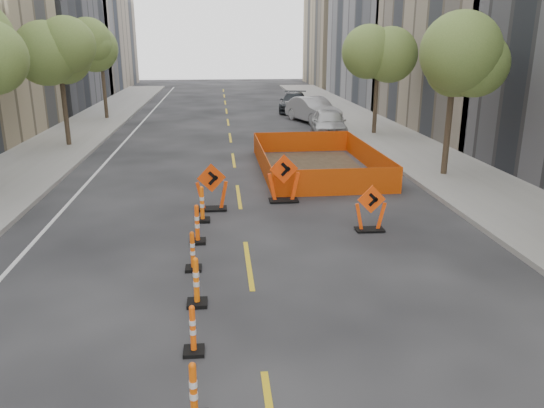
{
  "coord_description": "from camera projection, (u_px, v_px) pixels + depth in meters",
  "views": [
    {
      "loc": [
        -0.64,
        -8.11,
        5.31
      ],
      "look_at": [
        0.73,
        5.44,
        1.1
      ],
      "focal_mm": 35.0,
      "sensor_mm": 36.0,
      "label": 1
    }
  ],
  "objects": [
    {
      "name": "parked_car_far",
      "position": [
        294.0,
        102.0,
        41.04
      ],
      "size": [
        2.98,
        5.35,
        1.47
      ],
      "primitive_type": "imported",
      "rotation": [
        0.0,
        0.0,
        -0.19
      ],
      "color": "black",
      "rests_on": "ground"
    },
    {
      "name": "parked_car_mid",
      "position": [
        313.0,
        110.0,
        35.67
      ],
      "size": [
        3.29,
        5.39,
        1.68
      ],
      "primitive_type": "imported",
      "rotation": [
        0.0,
        0.0,
        0.32
      ],
      "color": "#99989E",
      "rests_on": "ground"
    },
    {
      "name": "channelizer_6",
      "position": [
        197.0,
        224.0,
        14.37
      ],
      "size": [
        0.43,
        0.43,
        1.1
      ],
      "primitive_type": null,
      "color": "#EF4F0A",
      "rests_on": "ground"
    },
    {
      "name": "channelizer_5",
      "position": [
        193.0,
        251.0,
        12.67
      ],
      "size": [
        0.39,
        0.39,
        0.99
      ],
      "primitive_type": null,
      "color": "#D54F09",
      "rests_on": "ground"
    },
    {
      "name": "chevron_sign_center",
      "position": [
        284.0,
        178.0,
        17.99
      ],
      "size": [
        1.2,
        0.84,
        1.66
      ],
      "primitive_type": null,
      "rotation": [
        0.0,
        0.0,
        0.17
      ],
      "color": "#F43E0A",
      "rests_on": "ground"
    },
    {
      "name": "tree_l_d",
      "position": [
        101.0,
        53.0,
        35.71
      ],
      "size": [
        2.8,
        2.8,
        5.95
      ],
      "color": "#382B1E",
      "rests_on": "ground"
    },
    {
      "name": "tree_r_b",
      "position": [
        454.0,
        62.0,
        20.21
      ],
      "size": [
        2.8,
        2.8,
        5.95
      ],
      "color": "#382B1E",
      "rests_on": "ground"
    },
    {
      "name": "chevron_sign_left",
      "position": [
        212.0,
        187.0,
        17.12
      ],
      "size": [
        1.13,
        0.8,
        1.56
      ],
      "primitive_type": null,
      "rotation": [
        0.0,
        0.0,
        0.18
      ],
      "color": "#D53B08",
      "rests_on": "ground"
    },
    {
      "name": "chevron_sign_right",
      "position": [
        371.0,
        208.0,
        15.25
      ],
      "size": [
        0.93,
        0.57,
        1.37
      ],
      "primitive_type": null,
      "rotation": [
        0.0,
        0.0,
        0.02
      ],
      "color": "#F4440A",
      "rests_on": "ground"
    },
    {
      "name": "bld_right_e",
      "position": [
        361.0,
        17.0,
        64.31
      ],
      "size": [
        12.0,
        14.0,
        16.0
      ],
      "primitive_type": "cube",
      "color": "tan",
      "rests_on": "ground"
    },
    {
      "name": "tree_r_c",
      "position": [
        378.0,
        55.0,
        29.72
      ],
      "size": [
        2.8,
        2.8,
        5.95
      ],
      "color": "#382B1E",
      "rests_on": "ground"
    },
    {
      "name": "ground_plane",
      "position": [
        262.0,
        355.0,
        9.33
      ],
      "size": [
        140.0,
        140.0,
        0.0
      ],
      "primitive_type": "plane",
      "color": "black"
    },
    {
      "name": "channelizer_7",
      "position": [
        202.0,
        204.0,
        16.08
      ],
      "size": [
        0.44,
        0.44,
        1.12
      ],
      "primitive_type": null,
      "color": "#FF620A",
      "rests_on": "ground"
    },
    {
      "name": "channelizer_3",
      "position": [
        193.0,
        330.0,
        9.27
      ],
      "size": [
        0.37,
        0.37,
        0.94
      ],
      "primitive_type": null,
      "color": "#EF520A",
      "rests_on": "ground"
    },
    {
      "name": "bld_right_c",
      "position": [
        513.0,
        11.0,
        31.52
      ],
      "size": [
        12.0,
        16.0,
        14.0
      ],
      "primitive_type": "cube",
      "color": "gray",
      "rests_on": "ground"
    },
    {
      "name": "bld_left_d",
      "position": [
        13.0,
        19.0,
        42.9
      ],
      "size": [
        12.0,
        16.0,
        14.0
      ],
      "primitive_type": "cube",
      "color": "#4C4C51",
      "rests_on": "ground"
    },
    {
      "name": "channelizer_2",
      "position": [
        194.0,
        393.0,
        7.55
      ],
      "size": [
        0.39,
        0.39,
        1.0
      ],
      "primitive_type": null,
      "color": "#D95309",
      "rests_on": "ground"
    },
    {
      "name": "channelizer_4",
      "position": [
        196.0,
        281.0,
        10.96
      ],
      "size": [
        0.42,
        0.42,
        1.08
      ],
      "primitive_type": null,
      "color": "orange",
      "rests_on": "ground"
    },
    {
      "name": "sidewalk_right",
      "position": [
        457.0,
        175.0,
        21.58
      ],
      "size": [
        4.0,
        90.0,
        0.15
      ],
      "primitive_type": "cube",
      "color": "gray",
      "rests_on": "ground"
    },
    {
      "name": "parked_car_near",
      "position": [
        329.0,
        123.0,
        30.53
      ],
      "size": [
        2.28,
        4.72,
        1.55
      ],
      "primitive_type": "imported",
      "rotation": [
        0.0,
        0.0,
        -0.1
      ],
      "color": "#BBBCBD",
      "rests_on": "ground"
    },
    {
      "name": "safety_fence",
      "position": [
        317.0,
        159.0,
        22.56
      ],
      "size": [
        4.76,
        7.99,
        0.99
      ],
      "primitive_type": null,
      "rotation": [
        0.0,
        0.0,
        0.01
      ],
      "color": "#E3410B",
      "rests_on": "ground"
    },
    {
      "name": "tree_l_c",
      "position": [
        59.0,
        57.0,
        26.21
      ],
      "size": [
        2.8,
        2.8,
        5.95
      ],
      "color": "#382B1E",
      "rests_on": "ground"
    }
  ]
}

